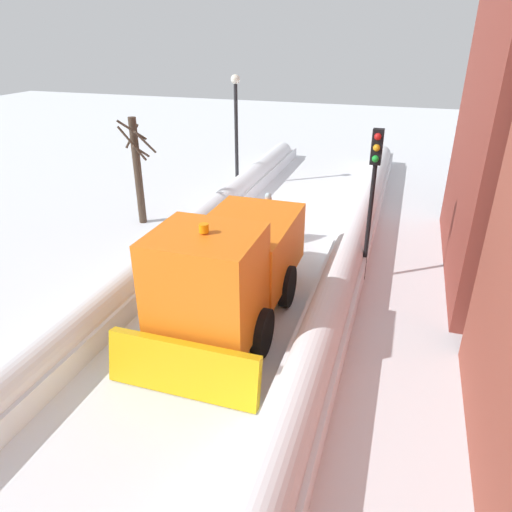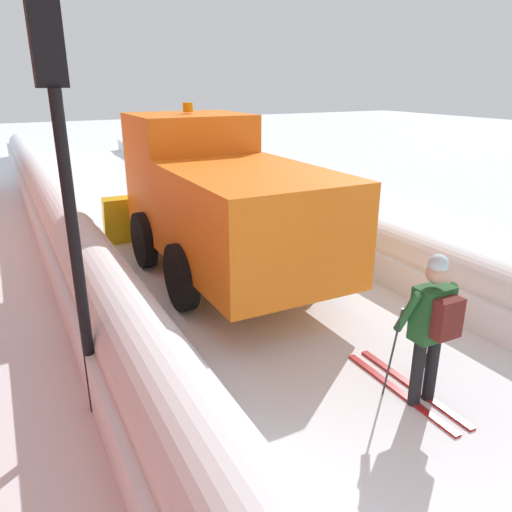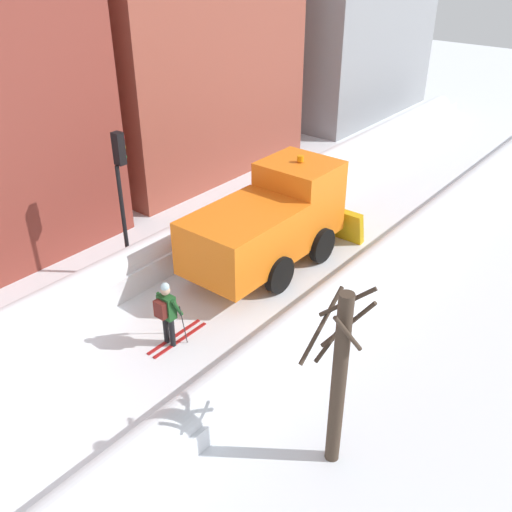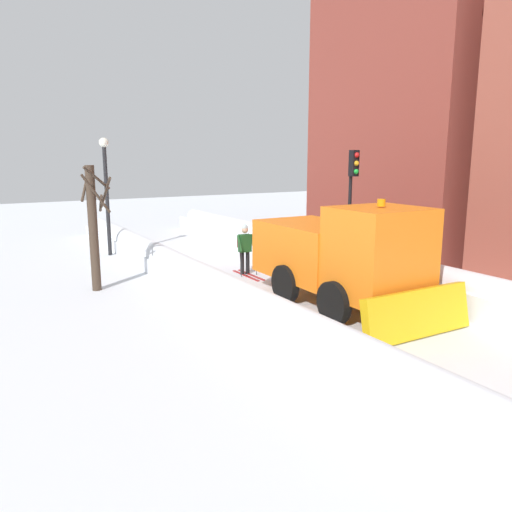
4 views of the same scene
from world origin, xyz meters
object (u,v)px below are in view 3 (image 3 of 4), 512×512
object	(u,v)px
plow_truck	(272,220)
bare_tree_near	(339,377)
skier	(167,311)
traffic_light_pole	(121,178)

from	to	relation	value
plow_truck	bare_tree_near	xyz separation A→B (m)	(5.52, -5.21, 0.59)
plow_truck	skier	world-z (taller)	plow_truck
plow_truck	traffic_light_pole	world-z (taller)	traffic_light_pole
traffic_light_pole	bare_tree_near	size ratio (longest dim) A/B	1.12
skier	bare_tree_near	size ratio (longest dim) A/B	0.47
traffic_light_pole	plow_truck	bearing A→B (deg)	46.57
skier	traffic_light_pole	bearing A→B (deg)	153.44
skier	bare_tree_near	bearing A→B (deg)	-4.95
plow_truck	skier	distance (m)	4.82
plow_truck	skier	xyz separation A→B (m)	(0.46, -4.77, -0.48)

